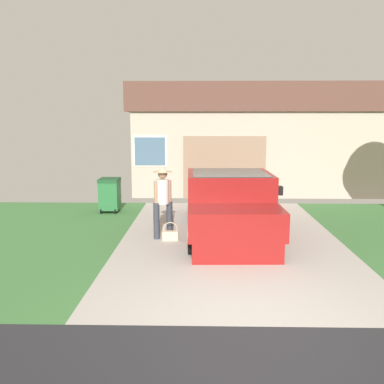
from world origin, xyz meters
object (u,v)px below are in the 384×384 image
Objects in this scene: house_with_garage at (264,137)px; handbag at (170,235)px; wheeled_trash_bin at (110,194)px; pickup_truck at (228,207)px; person_with_hat at (163,197)px.

handbag is at bearing -111.83° from house_with_garage.
house_with_garage is at bearing 68.17° from handbag.
wheeled_trash_bin is (-5.51, -5.31, -1.55)m from house_with_garage.
person_with_hat reaches higher than pickup_truck.
pickup_truck is 1.60m from handbag.
handbag is 0.42× the size of wheeled_trash_bin.
pickup_truck is at bearing -37.12° from wheeled_trash_bin.
handbag is at bearing 18.16° from pickup_truck.
handbag is at bearing -74.28° from person_with_hat.
person_with_hat is (-1.60, -0.31, 0.30)m from pickup_truck.
handbag is 3.84m from wheeled_trash_bin.
handbag is (-1.40, -0.51, -0.57)m from pickup_truck.
house_with_garage reaches higher than wheeled_trash_bin.
pickup_truck is at bearing -104.04° from house_with_garage.
house_with_garage is at bearing -105.71° from pickup_truck.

